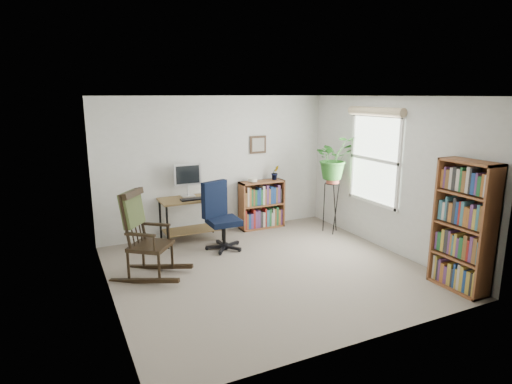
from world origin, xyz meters
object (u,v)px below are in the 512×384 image
low_bookshelf (262,205)px  desk (191,219)px  office_chair (224,216)px  rocking_chair (150,234)px  tall_bookshelf (464,226)px

low_bookshelf → desk: bearing=-175.0°
office_chair → rocking_chair: 1.39m
desk → rocking_chair: bearing=-128.0°
desk → office_chair: office_chair is taller
desk → rocking_chair: size_ratio=0.84×
office_chair → tall_bookshelf: 3.41m
desk → rocking_chair: rocking_chair is taller
office_chair → rocking_chair: (-1.27, -0.56, 0.06)m
low_bookshelf → tall_bookshelf: size_ratio=0.53×
desk → office_chair: size_ratio=0.93×
desk → tall_bookshelf: (2.51, -3.25, 0.46)m
rocking_chair → tall_bookshelf: tall_bookshelf is taller
rocking_chair → tall_bookshelf: 4.01m
office_chair → desk: bearing=98.2°
rocking_chair → low_bookshelf: 2.67m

